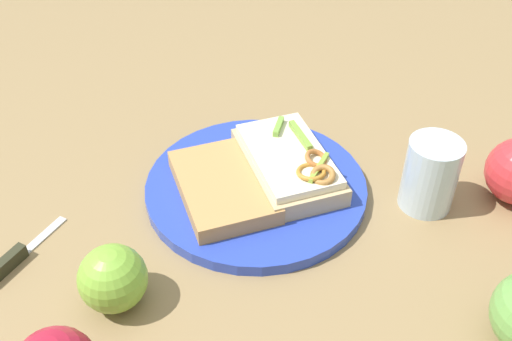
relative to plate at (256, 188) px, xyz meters
name	(u,v)px	position (x,y,z in m)	size (l,w,h in m)	color
ground_plane	(256,192)	(0.00, 0.00, -0.01)	(2.00, 2.00, 0.00)	#90744C
plate	(256,188)	(0.00, 0.00, 0.00)	(0.27, 0.27, 0.01)	#2A43BA
sandwich	(290,165)	(0.01, 0.04, 0.02)	(0.17, 0.11, 0.05)	tan
bread_slice_side	(222,184)	(0.00, -0.04, 0.02)	(0.15, 0.10, 0.02)	tan
apple_3	(113,278)	(0.09, -0.20, 0.03)	(0.07, 0.07, 0.07)	#7DB839
drinking_glass	(430,175)	(0.10, 0.18, 0.04)	(0.06, 0.06, 0.09)	silver
knife	(13,258)	(-0.01, -0.29, 0.00)	(0.08, 0.10, 0.02)	silver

